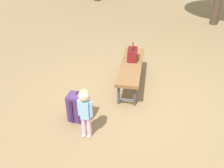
% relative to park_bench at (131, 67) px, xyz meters
% --- Properties ---
extents(ground_plane, '(40.00, 40.00, 0.00)m').
position_rel_park_bench_xyz_m(ground_plane, '(0.69, 0.18, -0.39)').
color(ground_plane, '#8C704C').
rests_on(ground_plane, ground).
extents(park_bench, '(1.65, 0.76, 0.45)m').
position_rel_park_bench_xyz_m(park_bench, '(0.00, 0.00, 0.00)').
color(park_bench, brown).
rests_on(park_bench, ground).
extents(handbag, '(0.35, 0.25, 0.37)m').
position_rel_park_bench_xyz_m(handbag, '(-0.19, -0.05, 0.18)').
color(handbag, maroon).
rests_on(handbag, park_bench).
extents(child_standing, '(0.16, 0.22, 0.81)m').
position_rel_park_bench_xyz_m(child_standing, '(1.65, -0.11, 0.14)').
color(child_standing, '#E5B2C6').
rests_on(child_standing, ground).
extents(backpack_large, '(0.31, 0.35, 0.53)m').
position_rel_park_bench_xyz_m(backpack_large, '(1.36, -0.41, -0.13)').
color(backpack_large, '#4C2D66').
rests_on(backpack_large, ground).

